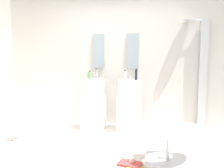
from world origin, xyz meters
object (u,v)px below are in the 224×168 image
(coffee_mug, at_px, (132,161))
(soap_bottle_blue, at_px, (137,75))
(pedestal_sink_right, at_px, (129,106))
(lounge_chair, at_px, (168,138))
(soap_bottle_clear, at_px, (125,75))
(pedestal_sink_left, at_px, (93,104))
(soap_bottle_black, at_px, (136,75))
(soap_bottle_amber, at_px, (89,76))
(soap_bottle_green, at_px, (90,76))
(soap_bottle_grey, at_px, (97,74))
(magazine_red, at_px, (130,164))
(towel_rack, at_px, (18,104))
(shower_column, at_px, (202,73))

(coffee_mug, distance_m, soap_bottle_blue, 1.73)
(pedestal_sink_right, distance_m, lounge_chair, 1.41)
(lounge_chair, bearing_deg, soap_bottle_clear, 120.14)
(pedestal_sink_left, xyz_separation_m, soap_bottle_black, (0.81, -0.04, 0.57))
(soap_bottle_blue, bearing_deg, soap_bottle_amber, 178.11)
(coffee_mug, height_order, soap_bottle_clear, soap_bottle_clear)
(coffee_mug, relative_size, soap_bottle_blue, 0.44)
(pedestal_sink_right, distance_m, soap_bottle_amber, 0.97)
(soap_bottle_green, distance_m, soap_bottle_grey, 0.23)
(lounge_chair, relative_size, soap_bottle_green, 6.33)
(soap_bottle_blue, bearing_deg, soap_bottle_grey, 174.33)
(pedestal_sink_left, relative_size, soap_bottle_clear, 6.09)
(lounge_chair, relative_size, magazine_red, 3.65)
(soap_bottle_clear, xyz_separation_m, soap_bottle_grey, (-0.57, 0.08, 0.01))
(pedestal_sink_left, xyz_separation_m, soap_bottle_green, (-0.04, -0.09, 0.55))
(pedestal_sink_left, bearing_deg, soap_bottle_green, -115.49)
(towel_rack, bearing_deg, pedestal_sink_right, 28.52)
(soap_bottle_blue, relative_size, soap_bottle_grey, 1.00)
(pedestal_sink_right, xyz_separation_m, soap_bottle_grey, (-0.66, 0.13, 0.57))
(shower_column, height_order, lounge_chair, shower_column)
(soap_bottle_blue, bearing_deg, soap_bottle_clear, -179.36)
(soap_bottle_green, relative_size, soap_bottle_black, 0.83)
(towel_rack, height_order, soap_bottle_amber, soap_bottle_amber)
(shower_column, xyz_separation_m, towel_rack, (-2.97, -1.25, -0.45))
(pedestal_sink_left, bearing_deg, coffee_mug, -56.50)
(shower_column, relative_size, soap_bottle_blue, 10.32)
(soap_bottle_black, bearing_deg, towel_rack, -154.04)
(lounge_chair, height_order, towel_rack, towel_rack)
(shower_column, relative_size, magazine_red, 7.16)
(pedestal_sink_left, distance_m, pedestal_sink_right, 0.69)
(soap_bottle_green, bearing_deg, soap_bottle_grey, 72.94)
(coffee_mug, height_order, soap_bottle_grey, soap_bottle_grey)
(coffee_mug, xyz_separation_m, soap_bottle_clear, (-0.30, 1.41, 0.98))
(shower_column, relative_size, soap_bottle_green, 12.41)
(soap_bottle_green, height_order, soap_bottle_blue, soap_bottle_blue)
(lounge_chair, bearing_deg, soap_bottle_blue, 112.50)
(coffee_mug, bearing_deg, magazine_red, -117.72)
(magazine_red, bearing_deg, soap_bottle_blue, 105.36)
(shower_column, height_order, magazine_red, shower_column)
(magazine_red, relative_size, soap_bottle_grey, 1.44)
(lounge_chair, height_order, coffee_mug, lounge_chair)
(pedestal_sink_right, height_order, magazine_red, pedestal_sink_right)
(lounge_chair, bearing_deg, soap_bottle_amber, 137.84)
(magazine_red, height_order, soap_bottle_blue, soap_bottle_blue)
(soap_bottle_amber, bearing_deg, pedestal_sink_right, -6.16)
(soap_bottle_amber, bearing_deg, soap_bottle_black, -7.67)
(soap_bottle_clear, bearing_deg, soap_bottle_amber, 177.35)
(soap_bottle_grey, bearing_deg, shower_column, 5.89)
(pedestal_sink_right, xyz_separation_m, magazine_red, (0.19, -1.39, -0.46))
(shower_column, height_order, soap_bottle_black, shower_column)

